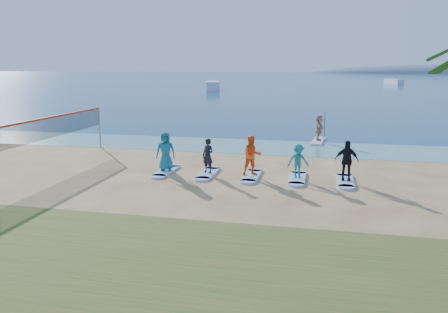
% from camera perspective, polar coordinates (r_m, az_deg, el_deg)
% --- Properties ---
extents(ground, '(600.00, 600.00, 0.00)m').
position_cam_1_polar(ground, '(17.23, -0.29, -4.97)').
color(ground, tan).
rests_on(ground, ground).
extents(shallow_water, '(600.00, 600.00, 0.00)m').
position_cam_1_polar(shallow_water, '(27.29, 4.60, 1.30)').
color(shallow_water, teal).
rests_on(shallow_water, ground).
extents(ocean, '(600.00, 600.00, 0.00)m').
position_cam_1_polar(ocean, '(176.19, 11.48, 9.98)').
color(ocean, navy).
rests_on(ocean, ground).
extents(volleyball_net, '(0.14, 9.09, 2.50)m').
position_cam_1_polar(volleyball_net, '(24.00, -21.06, 3.68)').
color(volleyball_net, gray).
rests_on(volleyball_net, ground).
extents(paddleboard, '(1.02, 3.06, 0.12)m').
position_cam_1_polar(paddleboard, '(29.63, 12.23, 2.00)').
color(paddleboard, silver).
rests_on(paddleboard, ground).
extents(paddleboarder, '(0.56, 1.56, 1.66)m').
position_cam_1_polar(paddleboarder, '(29.50, 12.31, 3.71)').
color(paddleboarder, tan).
rests_on(paddleboarder, paddleboard).
extents(boat_offshore_a, '(4.83, 9.02, 1.76)m').
position_cam_1_polar(boat_offshore_a, '(90.76, -1.53, 8.68)').
color(boat_offshore_a, silver).
rests_on(boat_offshore_a, ground).
extents(boat_offshore_b, '(4.33, 7.01, 1.37)m').
position_cam_1_polar(boat_offshore_b, '(126.85, 21.25, 8.79)').
color(boat_offshore_b, silver).
rests_on(boat_offshore_b, ground).
extents(surfboard_0, '(0.70, 2.20, 0.09)m').
position_cam_1_polar(surfboard_0, '(20.94, -7.57, -1.90)').
color(surfboard_0, '#A4D2FE').
rests_on(surfboard_0, ground).
extents(student_0, '(0.99, 0.74, 1.83)m').
position_cam_1_polar(student_0, '(20.74, -7.64, 0.68)').
color(student_0, '#1A697F').
rests_on(student_0, surfboard_0).
extents(surfboard_1, '(0.70, 2.20, 0.09)m').
position_cam_1_polar(surfboard_1, '(20.34, -2.10, -2.22)').
color(surfboard_1, '#A4D2FE').
rests_on(surfboard_1, ground).
extents(student_1, '(0.69, 0.58, 1.60)m').
position_cam_1_polar(student_1, '(20.15, -2.12, 0.11)').
color(student_1, black).
rests_on(student_1, surfboard_1).
extents(surfboard_2, '(0.70, 2.20, 0.09)m').
position_cam_1_polar(surfboard_2, '(19.94, 3.64, -2.53)').
color(surfboard_2, '#A4D2FE').
rests_on(surfboard_2, ground).
extents(student_2, '(1.06, 0.96, 1.80)m').
position_cam_1_polar(student_2, '(19.72, 3.68, 0.13)').
color(student_2, '#FB5C1A').
rests_on(student_2, surfboard_2).
extents(surfboard_3, '(0.70, 2.20, 0.09)m').
position_cam_1_polar(surfboard_3, '(19.74, 9.57, -2.82)').
color(surfboard_3, '#A4D2FE').
rests_on(surfboard_3, ground).
extents(student_3, '(1.09, 0.83, 1.50)m').
position_cam_1_polar(student_3, '(19.55, 9.65, -0.56)').
color(student_3, teal).
rests_on(student_3, surfboard_3).
extents(surfboard_4, '(0.70, 2.20, 0.09)m').
position_cam_1_polar(surfboard_4, '(19.75, 15.55, -3.08)').
color(surfboard_4, '#A4D2FE').
rests_on(surfboard_4, ground).
extents(student_4, '(1.02, 0.44, 1.73)m').
position_cam_1_polar(student_4, '(19.55, 15.70, -0.49)').
color(student_4, black).
rests_on(student_4, surfboard_4).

